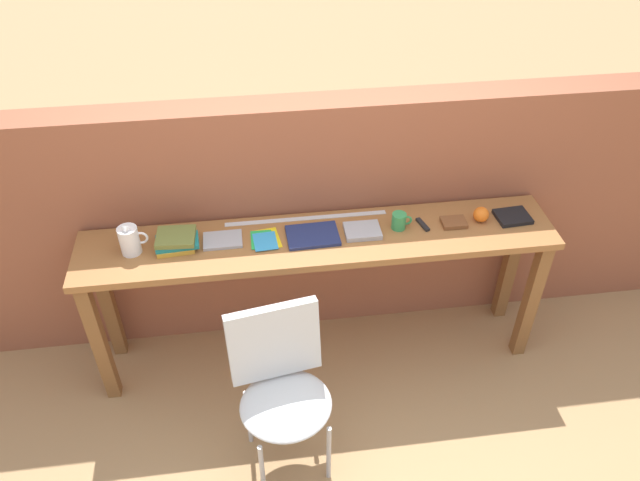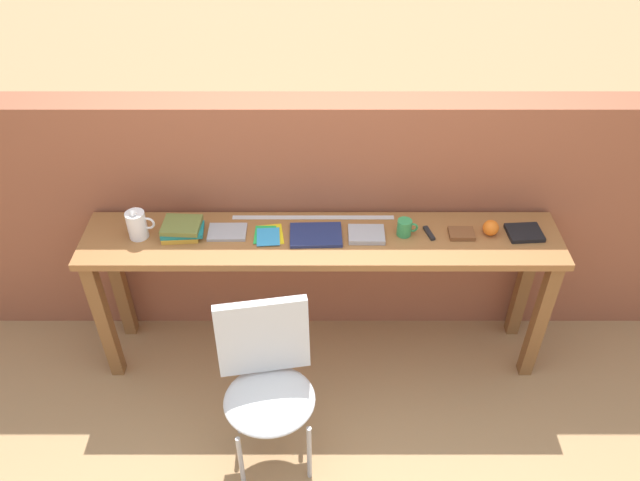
{
  "view_description": "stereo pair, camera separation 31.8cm",
  "coord_description": "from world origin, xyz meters",
  "px_view_note": "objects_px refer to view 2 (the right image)",
  "views": [
    {
      "loc": [
        -0.33,
        -2.2,
        2.91
      ],
      "look_at": [
        0.0,
        0.25,
        0.9
      ],
      "focal_mm": 35.0,
      "sensor_mm": 36.0,
      "label": 1
    },
    {
      "loc": [
        -0.01,
        -2.22,
        2.91
      ],
      "look_at": [
        0.0,
        0.25,
        0.9
      ],
      "focal_mm": 35.0,
      "sensor_mm": 36.0,
      "label": 2
    }
  ],
  "objects_px": {
    "pamphlet_pile_colourful": "(266,235)",
    "mug": "(403,227)",
    "book_stack_leftmost": "(180,230)",
    "book_repair_rightmost": "(522,232)",
    "chair_white_moulded": "(266,379)",
    "pitcher_white": "(135,225)",
    "magazine_cycling": "(225,232)",
    "leather_journal_brown": "(460,233)",
    "sports_ball_small": "(489,227)",
    "book_open_centre": "(314,235)",
    "multitool_folded": "(427,233)"
  },
  "relations": [
    {
      "from": "pamphlet_pile_colourful",
      "to": "mug",
      "type": "height_order",
      "value": "mug"
    },
    {
      "from": "book_stack_leftmost",
      "to": "pamphlet_pile_colourful",
      "type": "relative_size",
      "value": 1.15
    },
    {
      "from": "book_stack_leftmost",
      "to": "book_repair_rightmost",
      "type": "height_order",
      "value": "book_stack_leftmost"
    },
    {
      "from": "chair_white_moulded",
      "to": "book_stack_leftmost",
      "type": "relative_size",
      "value": 3.97
    },
    {
      "from": "pitcher_white",
      "to": "magazine_cycling",
      "type": "distance_m",
      "value": 0.46
    },
    {
      "from": "book_stack_leftmost",
      "to": "mug",
      "type": "relative_size",
      "value": 2.04
    },
    {
      "from": "leather_journal_brown",
      "to": "sports_ball_small",
      "type": "height_order",
      "value": "sports_ball_small"
    },
    {
      "from": "book_stack_leftmost",
      "to": "sports_ball_small",
      "type": "relative_size",
      "value": 2.7
    },
    {
      "from": "chair_white_moulded",
      "to": "pitcher_white",
      "type": "height_order",
      "value": "pitcher_white"
    },
    {
      "from": "pitcher_white",
      "to": "book_open_centre",
      "type": "xyz_separation_m",
      "value": [
        0.92,
        -0.0,
        -0.07
      ]
    },
    {
      "from": "book_stack_leftmost",
      "to": "mug",
      "type": "distance_m",
      "value": 1.16
    },
    {
      "from": "mug",
      "to": "book_repair_rightmost",
      "type": "relative_size",
      "value": 0.62
    },
    {
      "from": "book_repair_rightmost",
      "to": "multitool_folded",
      "type": "bearing_deg",
      "value": 175.94
    },
    {
      "from": "pamphlet_pile_colourful",
      "to": "book_open_centre",
      "type": "xyz_separation_m",
      "value": [
        0.25,
        -0.0,
        0.0
      ]
    },
    {
      "from": "chair_white_moulded",
      "to": "book_open_centre",
      "type": "bearing_deg",
      "value": 70.28
    },
    {
      "from": "sports_ball_small",
      "to": "multitool_folded",
      "type": "bearing_deg",
      "value": -179.61
    },
    {
      "from": "multitool_folded",
      "to": "book_open_centre",
      "type": "bearing_deg",
      "value": -178.37
    },
    {
      "from": "chair_white_moulded",
      "to": "magazine_cycling",
      "type": "height_order",
      "value": "magazine_cycling"
    },
    {
      "from": "magazine_cycling",
      "to": "multitool_folded",
      "type": "bearing_deg",
      "value": -1.01
    },
    {
      "from": "magazine_cycling",
      "to": "book_repair_rightmost",
      "type": "distance_m",
      "value": 1.55
    },
    {
      "from": "magazine_cycling",
      "to": "pamphlet_pile_colourful",
      "type": "distance_m",
      "value": 0.22
    },
    {
      "from": "book_repair_rightmost",
      "to": "pamphlet_pile_colourful",
      "type": "bearing_deg",
      "value": 176.6
    },
    {
      "from": "book_open_centre",
      "to": "pamphlet_pile_colourful",
      "type": "bearing_deg",
      "value": 177.62
    },
    {
      "from": "mug",
      "to": "pamphlet_pile_colourful",
      "type": "bearing_deg",
      "value": -178.92
    },
    {
      "from": "chair_white_moulded",
      "to": "book_stack_leftmost",
      "type": "height_order",
      "value": "book_stack_leftmost"
    },
    {
      "from": "pamphlet_pile_colourful",
      "to": "leather_journal_brown",
      "type": "distance_m",
      "value": 1.01
    },
    {
      "from": "book_stack_leftmost",
      "to": "pamphlet_pile_colourful",
      "type": "bearing_deg",
      "value": -1.34
    },
    {
      "from": "mug",
      "to": "book_repair_rightmost",
      "type": "xyz_separation_m",
      "value": [
        0.63,
        -0.0,
        -0.03
      ]
    },
    {
      "from": "pamphlet_pile_colourful",
      "to": "multitool_folded",
      "type": "relative_size",
      "value": 1.77
    },
    {
      "from": "pamphlet_pile_colourful",
      "to": "mug",
      "type": "distance_m",
      "value": 0.71
    },
    {
      "from": "mug",
      "to": "sports_ball_small",
      "type": "bearing_deg",
      "value": 0.31
    },
    {
      "from": "pamphlet_pile_colourful",
      "to": "book_repair_rightmost",
      "type": "bearing_deg",
      "value": 0.54
    },
    {
      "from": "chair_white_moulded",
      "to": "pitcher_white",
      "type": "bearing_deg",
      "value": 136.86
    },
    {
      "from": "leather_journal_brown",
      "to": "book_repair_rightmost",
      "type": "xyz_separation_m",
      "value": [
        0.33,
        0.01,
        -0.0
      ]
    },
    {
      "from": "magazine_cycling",
      "to": "mug",
      "type": "distance_m",
      "value": 0.93
    },
    {
      "from": "sports_ball_small",
      "to": "book_repair_rightmost",
      "type": "xyz_separation_m",
      "value": [
        0.18,
        -0.0,
        -0.03
      ]
    },
    {
      "from": "chair_white_moulded",
      "to": "sports_ball_small",
      "type": "xyz_separation_m",
      "value": [
        1.14,
        0.66,
        0.39
      ]
    },
    {
      "from": "multitool_folded",
      "to": "book_repair_rightmost",
      "type": "relative_size",
      "value": 0.62
    },
    {
      "from": "book_open_centre",
      "to": "book_repair_rightmost",
      "type": "xyz_separation_m",
      "value": [
        1.09,
        0.02,
        0.0
      ]
    },
    {
      "from": "pamphlet_pile_colourful",
      "to": "multitool_folded",
      "type": "xyz_separation_m",
      "value": [
        0.84,
        0.01,
        0.0
      ]
    },
    {
      "from": "magazine_cycling",
      "to": "sports_ball_small",
      "type": "relative_size",
      "value": 2.39
    },
    {
      "from": "chair_white_moulded",
      "to": "multitool_folded",
      "type": "bearing_deg",
      "value": 38.76
    },
    {
      "from": "chair_white_moulded",
      "to": "leather_journal_brown",
      "type": "relative_size",
      "value": 6.86
    },
    {
      "from": "pitcher_white",
      "to": "leather_journal_brown",
      "type": "bearing_deg",
      "value": 0.25
    },
    {
      "from": "magazine_cycling",
      "to": "book_repair_rightmost",
      "type": "xyz_separation_m",
      "value": [
        1.55,
        -0.01,
        0.0
      ]
    },
    {
      "from": "chair_white_moulded",
      "to": "pamphlet_pile_colourful",
      "type": "xyz_separation_m",
      "value": [
        -0.02,
        0.65,
        0.36
      ]
    },
    {
      "from": "chair_white_moulded",
      "to": "book_open_centre",
      "type": "distance_m",
      "value": 0.77
    },
    {
      "from": "book_open_centre",
      "to": "sports_ball_small",
      "type": "relative_size",
      "value": 3.24
    },
    {
      "from": "chair_white_moulded",
      "to": "pamphlet_pile_colourful",
      "type": "distance_m",
      "value": 0.74
    },
    {
      "from": "pamphlet_pile_colourful",
      "to": "leather_journal_brown",
      "type": "xyz_separation_m",
      "value": [
        1.01,
        0.0,
        0.01
      ]
    }
  ]
}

